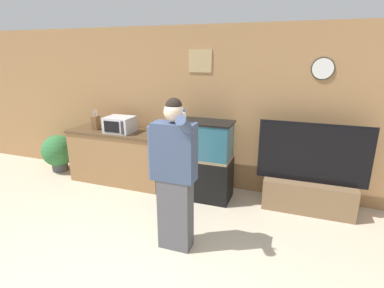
% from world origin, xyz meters
% --- Properties ---
extents(wall_back_paneled, '(10.00, 0.08, 2.60)m').
position_xyz_m(wall_back_paneled, '(0.00, 2.80, 1.30)').
color(wall_back_paneled, '#A87A4C').
rests_on(wall_back_paneled, ground_plane).
extents(counter_island, '(1.72, 0.61, 0.91)m').
position_xyz_m(counter_island, '(-1.54, 2.38, 0.46)').
color(counter_island, olive).
rests_on(counter_island, ground_plane).
extents(microwave, '(0.45, 0.38, 0.26)m').
position_xyz_m(microwave, '(-1.45, 2.34, 1.04)').
color(microwave, silver).
rests_on(microwave, counter_island).
extents(knife_block, '(0.10, 0.12, 0.34)m').
position_xyz_m(knife_block, '(-1.95, 2.36, 1.04)').
color(knife_block, brown).
rests_on(knife_block, counter_island).
extents(aquarium_on_stand, '(0.93, 0.47, 1.22)m').
position_xyz_m(aquarium_on_stand, '(-0.00, 2.29, 0.61)').
color(aquarium_on_stand, black).
rests_on(aquarium_on_stand, ground_plane).
extents(tv_on_stand, '(1.48, 0.40, 1.28)m').
position_xyz_m(tv_on_stand, '(1.57, 2.40, 0.38)').
color(tv_on_stand, brown).
rests_on(tv_on_stand, ground_plane).
extents(person_standing, '(0.55, 0.42, 1.75)m').
position_xyz_m(person_standing, '(0.12, 0.97, 0.91)').
color(person_standing, '#515156').
rests_on(person_standing, ground_plane).
extents(potted_plant, '(0.60, 0.60, 0.70)m').
position_xyz_m(potted_plant, '(-2.91, 2.40, 0.38)').
color(potted_plant, '#4C4C51').
rests_on(potted_plant, ground_plane).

